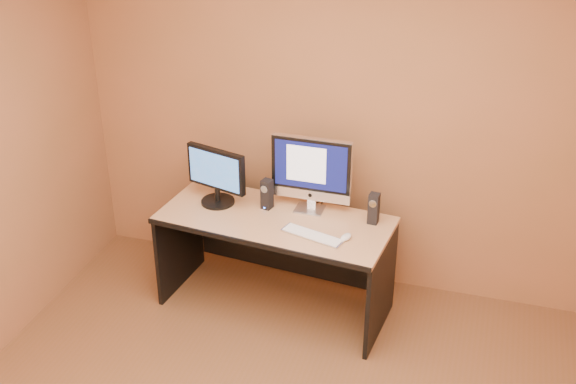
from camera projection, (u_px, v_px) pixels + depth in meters
name	position (u px, v px, depth m)	size (l,w,h in m)	color
walls	(262.00, 274.00, 3.26)	(4.00, 4.00, 2.60)	#9A5E3E
desk	(275.00, 263.00, 5.04)	(1.57, 0.69, 0.72)	tan
imac	(310.00, 175.00, 4.85)	(0.56, 0.21, 0.54)	silver
second_monitor	(217.00, 176.00, 4.97)	(0.47, 0.23, 0.41)	black
speaker_left	(267.00, 194.00, 4.95)	(0.07, 0.07, 0.22)	black
speaker_right	(374.00, 208.00, 4.77)	(0.07, 0.07, 0.22)	black
keyboard	(312.00, 235.00, 4.66)	(0.42, 0.11, 0.02)	silver
mouse	(346.00, 237.00, 4.62)	(0.06, 0.10, 0.04)	silver
cable_a	(321.00, 205.00, 5.02)	(0.01, 0.01, 0.22)	black
cable_b	(318.00, 202.00, 5.07)	(0.01, 0.01, 0.18)	black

